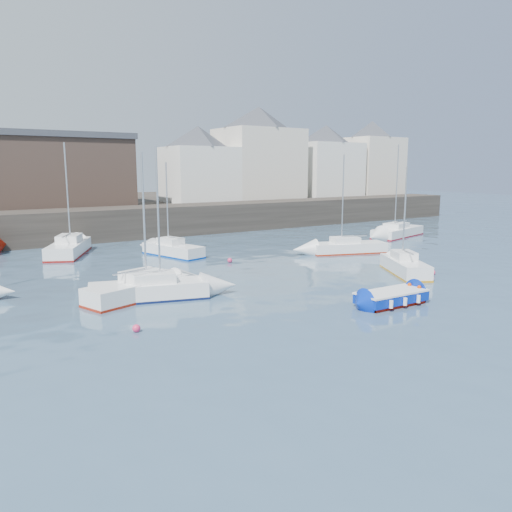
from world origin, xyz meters
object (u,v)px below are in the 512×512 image
sailboat_h (69,248)px  sailboat_b (150,290)px  blue_dinghy (391,297)px  sailboat_c (405,266)px  sailboat_d (348,247)px  buoy_mid (432,275)px  buoy_near (136,332)px  sailboat_g (397,232)px  sailboat_a (138,289)px  sailboat_f (173,249)px  buoy_far (230,262)px

sailboat_h → sailboat_b: bearing=-88.8°
blue_dinghy → sailboat_c: (6.51, 4.72, 0.13)m
sailboat_c → sailboat_h: sailboat_h is taller
sailboat_d → buoy_mid: size_ratio=21.76×
sailboat_h → buoy_near: bearing=-95.7°
sailboat_g → blue_dinghy: bearing=-139.4°
sailboat_a → sailboat_d: 19.94m
blue_dinghy → sailboat_a: bearing=141.5°
blue_dinghy → sailboat_g: bearing=40.6°
sailboat_a → buoy_mid: (18.03, -4.70, -0.54)m
blue_dinghy → sailboat_b: bearing=141.8°
sailboat_a → sailboat_f: sailboat_a is taller
buoy_near → buoy_far: 16.05m
blue_dinghy → sailboat_g: size_ratio=0.42×
sailboat_g → sailboat_h: size_ratio=1.03×
blue_dinghy → sailboat_f: bearing=100.0°
buoy_mid → sailboat_b: bearing=166.4°
sailboat_c → buoy_near: 18.89m
sailboat_c → buoy_far: sailboat_c is taller
sailboat_a → sailboat_h: sailboat_h is taller
sailboat_c → buoy_far: bearing=128.0°
sailboat_d → buoy_near: sailboat_d is taller
buoy_near → sailboat_g: bearing=23.9°
sailboat_f → buoy_far: bearing=-64.6°
sailboat_c → sailboat_g: 18.55m
sailboat_c → sailboat_d: sailboat_d is taller
sailboat_a → sailboat_g: 31.76m
blue_dinghy → buoy_far: blue_dinghy is taller
sailboat_g → buoy_mid: size_ratio=25.09×
blue_dinghy → sailboat_g: sailboat_g is taller
blue_dinghy → sailboat_h: bearing=112.8°
sailboat_f → sailboat_h: sailboat_h is taller
sailboat_g → buoy_near: (-32.44, -14.35, -0.52)m
sailboat_a → sailboat_g: sailboat_g is taller
sailboat_a → buoy_far: sailboat_a is taller
blue_dinghy → sailboat_h: 26.28m
sailboat_d → buoy_mid: sailboat_d is taller
sailboat_b → sailboat_c: sailboat_b is taller
sailboat_b → sailboat_g: (29.97, 9.57, 0.00)m
buoy_near → buoy_far: size_ratio=0.99×
sailboat_h → blue_dinghy: bearing=-67.2°
sailboat_f → sailboat_g: 23.64m
blue_dinghy → sailboat_c: size_ratio=0.55×
sailboat_b → buoy_near: bearing=-117.2°
blue_dinghy → sailboat_b: (-9.82, 7.73, 0.11)m
blue_dinghy → sailboat_d: 15.73m
sailboat_g → buoy_mid: sailboat_g is taller
sailboat_a → sailboat_f: size_ratio=1.05×
sailboat_f → sailboat_h: size_ratio=0.83×
sailboat_g → buoy_far: (-21.22, -2.87, -0.52)m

